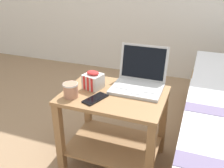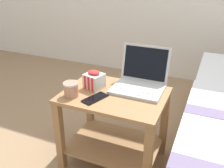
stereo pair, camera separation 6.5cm
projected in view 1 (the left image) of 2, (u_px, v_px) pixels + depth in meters
The scene contains 6 objects.
ground_plane at pixel (114, 159), 1.73m from camera, with size 8.00×8.00×0.00m, color #937556.
bedside_table at pixel (114, 119), 1.59m from camera, with size 0.62×0.46×0.51m.
laptop at pixel (139, 80), 1.57m from camera, with size 0.31×0.30×0.25m.
mug_front_left at pixel (71, 89), 1.46m from camera, with size 0.09×0.12×0.09m.
snack_bag at pixel (93, 80), 1.56m from camera, with size 0.13×0.13×0.11m.
cell_phone at pixel (95, 99), 1.44m from camera, with size 0.12×0.17×0.01m.
Camera 1 is at (0.46, -1.26, 1.20)m, focal length 40.00 mm.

